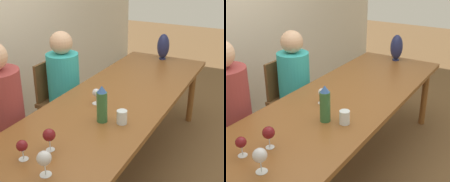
# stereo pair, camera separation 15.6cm
# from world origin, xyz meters

# --- Properties ---
(ground_plane) EXTENTS (14.00, 14.00, 0.00)m
(ground_plane) POSITION_xyz_m (0.00, 0.00, 0.00)
(ground_plane) COLOR brown
(dining_table) EXTENTS (2.94, 0.91, 0.74)m
(dining_table) POSITION_xyz_m (0.00, 0.00, 0.68)
(dining_table) COLOR brown
(dining_table) RESTS_ON ground_plane
(water_bottle) EXTENTS (0.08, 0.08, 0.28)m
(water_bottle) POSITION_xyz_m (-0.30, -0.09, 0.88)
(water_bottle) COLOR #336638
(water_bottle) RESTS_ON dining_table
(water_tumbler) EXTENTS (0.08, 0.08, 0.10)m
(water_tumbler) POSITION_xyz_m (-0.26, -0.23, 0.79)
(water_tumbler) COLOR silver
(water_tumbler) RESTS_ON dining_table
(vase) EXTENTS (0.14, 0.14, 0.30)m
(vase) POSITION_xyz_m (1.34, 0.02, 0.90)
(vase) COLOR #1E234C
(vase) RESTS_ON dining_table
(wine_glass_0) EXTENTS (0.07, 0.07, 0.13)m
(wine_glass_0) POSITION_xyz_m (-0.06, 0.10, 0.83)
(wine_glass_0) COLOR silver
(wine_glass_0) RESTS_ON dining_table
(wine_glass_1) EXTENTS (0.08, 0.08, 0.15)m
(wine_glass_1) POSITION_xyz_m (-0.98, -0.11, 0.85)
(wine_glass_1) COLOR silver
(wine_glass_1) RESTS_ON dining_table
(wine_glass_2) EXTENTS (0.08, 0.08, 0.15)m
(wine_glass_2) POSITION_xyz_m (-0.78, 0.02, 0.85)
(wine_glass_2) COLOR silver
(wine_glass_2) RESTS_ON dining_table
(wine_glass_4) EXTENTS (0.07, 0.07, 0.13)m
(wine_glass_4) POSITION_xyz_m (-0.93, 0.10, 0.83)
(wine_glass_4) COLOR silver
(wine_glass_4) RESTS_ON dining_table
(chair_far) EXTENTS (0.44, 0.44, 0.87)m
(chair_far) POSITION_xyz_m (0.33, 0.78, 0.49)
(chair_far) COLOR brown
(chair_far) RESTS_ON ground_plane
(person_near) EXTENTS (0.36, 0.36, 1.29)m
(person_near) POSITION_xyz_m (-0.51, 0.70, 0.69)
(person_near) COLOR #2D2D38
(person_near) RESTS_ON ground_plane
(person_far) EXTENTS (0.32, 0.32, 1.20)m
(person_far) POSITION_xyz_m (0.33, 0.70, 0.66)
(person_far) COLOR #2D2D38
(person_far) RESTS_ON ground_plane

